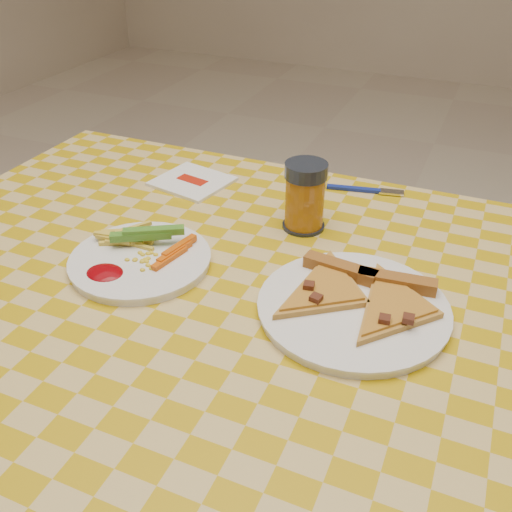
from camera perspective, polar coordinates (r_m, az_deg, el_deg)
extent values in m
cylinder|color=silver|center=(1.57, -13.69, -3.46)|extent=(0.06, 0.06, 0.71)
cube|color=#4E291A|center=(0.88, -0.58, -4.37)|extent=(1.20, 0.80, 0.04)
cylinder|color=white|center=(0.93, -11.48, -0.52)|extent=(0.26, 0.26, 0.01)
cylinder|color=white|center=(0.82, 9.66, -5.24)|extent=(0.28, 0.28, 0.01)
cube|color=#1D640F|center=(0.94, -10.82, 2.23)|extent=(0.10, 0.08, 0.02)
cube|color=#D55409|center=(0.91, -8.13, 0.35)|extent=(0.06, 0.08, 0.02)
ellipsoid|color=#7B0208|center=(0.90, -14.88, -1.66)|extent=(0.06, 0.05, 0.01)
cube|color=#926021|center=(0.87, 8.40, -1.33)|extent=(0.12, 0.04, 0.02)
cube|color=#926021|center=(0.86, 13.90, -2.57)|extent=(0.12, 0.03, 0.02)
cylinder|color=black|center=(1.02, 4.76, 3.06)|extent=(0.08, 0.08, 0.01)
cylinder|color=#92550F|center=(0.99, 4.88, 5.37)|extent=(0.07, 0.07, 0.10)
cylinder|color=black|center=(0.97, 5.05, 8.53)|extent=(0.07, 0.07, 0.02)
cube|color=white|center=(1.18, -6.38, 7.42)|extent=(0.16, 0.15, 0.01)
cube|color=#B31A0A|center=(1.18, -6.39, 7.58)|extent=(0.07, 0.04, 0.00)
cube|color=navy|center=(1.16, 9.72, 6.66)|extent=(0.11, 0.03, 0.01)
cube|color=silver|center=(1.16, 13.40, 6.23)|extent=(0.05, 0.03, 0.00)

